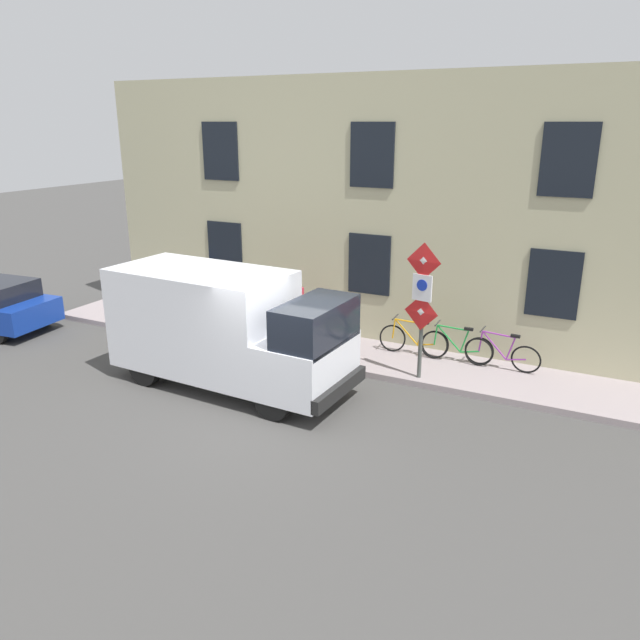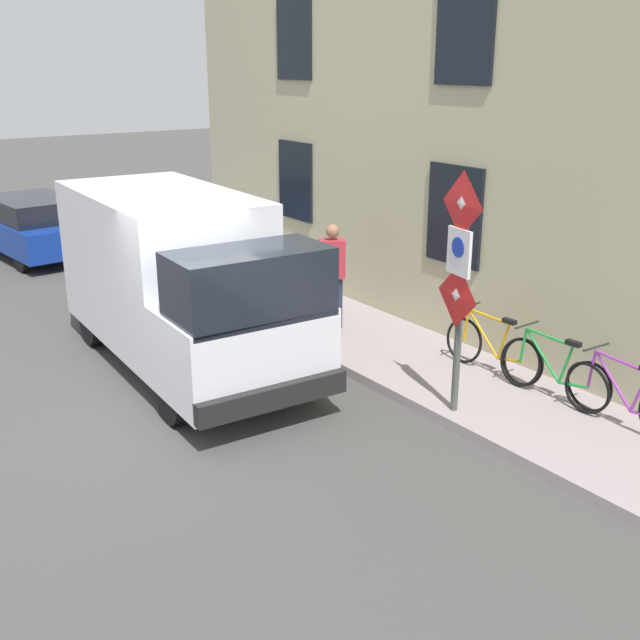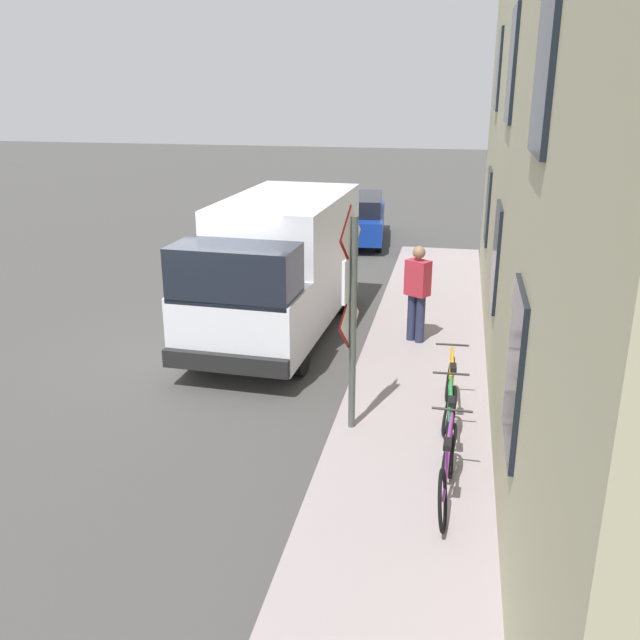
# 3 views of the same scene
# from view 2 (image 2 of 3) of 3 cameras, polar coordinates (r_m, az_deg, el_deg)

# --- Properties ---
(ground_plane) EXTENTS (80.00, 80.00, 0.00)m
(ground_plane) POSITION_cam_2_polar(r_m,az_deg,el_deg) (9.89, -10.04, -7.31)
(ground_plane) COLOR #434240
(sidewalk_slab) EXTENTS (2.08, 17.75, 0.14)m
(sidewalk_slab) POSITION_cam_2_polar(r_m,az_deg,el_deg) (11.66, 5.89, -2.62)
(sidewalk_slab) COLOR gray
(sidewalk_slab) RESTS_ON ground_plane
(building_facade) EXTENTS (0.75, 15.75, 6.56)m
(building_facade) POSITION_cam_2_polar(r_m,az_deg,el_deg) (11.88, 11.62, 13.46)
(building_facade) COLOR #B1AC87
(building_facade) RESTS_ON ground_plane
(sign_post_stacked) EXTENTS (0.19, 0.55, 2.87)m
(sign_post_stacked) POSITION_cam_2_polar(r_m,az_deg,el_deg) (9.18, 10.32, 3.71)
(sign_post_stacked) COLOR #474C47
(sign_post_stacked) RESTS_ON sidewalk_slab
(delivery_van) EXTENTS (2.24, 5.42, 2.50)m
(delivery_van) POSITION_cam_2_polar(r_m,az_deg,el_deg) (11.22, -10.47, 3.11)
(delivery_van) COLOR white
(delivery_van) RESTS_ON ground_plane
(parked_hatchback) EXTENTS (2.12, 4.15, 1.38)m
(parked_hatchback) POSITION_cam_2_polar(r_m,az_deg,el_deg) (18.92, -20.62, 6.67)
(parked_hatchback) COLOR navy
(parked_hatchback) RESTS_ON ground_plane
(bicycle_purple) EXTENTS (0.46, 1.71, 0.89)m
(bicycle_purple) POSITION_cam_2_polar(r_m,az_deg,el_deg) (9.77, 21.74, -5.47)
(bicycle_purple) COLOR black
(bicycle_purple) RESTS_ON sidewalk_slab
(bicycle_green) EXTENTS (0.46, 1.71, 0.89)m
(bicycle_green) POSITION_cam_2_polar(r_m,az_deg,el_deg) (10.30, 16.97, -3.67)
(bicycle_green) COLOR black
(bicycle_green) RESTS_ON sidewalk_slab
(bicycle_orange) EXTENTS (0.46, 1.71, 0.89)m
(bicycle_orange) POSITION_cam_2_polar(r_m,az_deg,el_deg) (10.91, 12.72, -2.04)
(bicycle_orange) COLOR black
(bicycle_orange) RESTS_ON sidewalk_slab
(pedestrian) EXTENTS (0.48, 0.43, 1.72)m
(pedestrian) POSITION_cam_2_polar(r_m,az_deg,el_deg) (12.33, 0.92, 3.56)
(pedestrian) COLOR #262B47
(pedestrian) RESTS_ON sidewalk_slab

